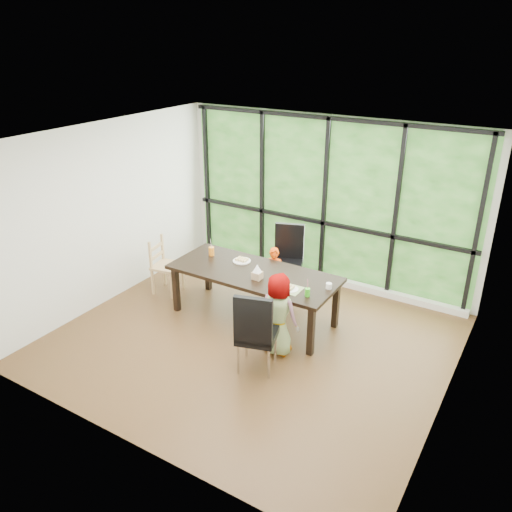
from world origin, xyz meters
name	(u,v)px	position (x,y,z in m)	size (l,w,h in m)	color
ground	(252,340)	(0.00, 0.00, 0.00)	(5.00, 5.00, 0.00)	black
back_wall	(326,201)	(0.00, 2.25, 1.35)	(5.00, 5.00, 0.00)	silver
foliage_backdrop	(325,201)	(0.00, 2.23, 1.35)	(4.80, 0.02, 2.65)	#1F4B17
window_mullions	(324,202)	(0.00, 2.19, 1.35)	(4.80, 0.06, 2.65)	black
window_sill	(319,276)	(0.00, 2.15, 0.05)	(4.80, 0.12, 0.10)	silver
dining_table	(254,295)	(-0.28, 0.50, 0.38)	(2.40, 0.99, 0.75)	black
chair_window_leather	(287,260)	(-0.27, 1.49, 0.54)	(0.46, 0.46, 1.08)	black
chair_interior_leather	(257,330)	(0.38, -0.49, 0.54)	(0.46, 0.46, 1.08)	black
chair_end_beech	(167,266)	(-1.88, 0.49, 0.45)	(0.42, 0.40, 0.90)	tan
child_toddler	(274,275)	(-0.28, 1.10, 0.44)	(0.32, 0.21, 0.89)	#E84406
child_older	(278,314)	(0.43, -0.06, 0.55)	(0.54, 0.35, 1.11)	slate
placemat	(287,288)	(0.36, 0.29, 0.75)	(0.38, 0.28, 0.01)	tan
plate_far	(242,261)	(-0.61, 0.70, 0.76)	(0.26, 0.26, 0.02)	white
plate_near	(290,289)	(0.41, 0.29, 0.76)	(0.22, 0.22, 0.01)	white
orange_cup	(211,251)	(-1.11, 0.65, 0.82)	(0.08, 0.08, 0.13)	orange
green_cup	(307,292)	(0.68, 0.24, 0.80)	(0.07, 0.07, 0.11)	green
white_mug	(329,286)	(0.83, 0.57, 0.79)	(0.08, 0.08, 0.08)	white
tissue_box	(257,275)	(-0.12, 0.33, 0.80)	(0.12, 0.12, 0.10)	tan
crepe_rolls_far	(242,259)	(-0.61, 0.70, 0.78)	(0.20, 0.12, 0.04)	tan
crepe_rolls_near	(290,287)	(0.41, 0.29, 0.78)	(0.10, 0.12, 0.04)	tan
straw_white	(211,245)	(-1.11, 0.65, 0.92)	(0.01, 0.01, 0.20)	white
straw_pink	(308,286)	(0.68, 0.24, 0.90)	(0.01, 0.01, 0.20)	pink
tissue	(257,268)	(-0.12, 0.33, 0.91)	(0.12, 0.12, 0.11)	white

